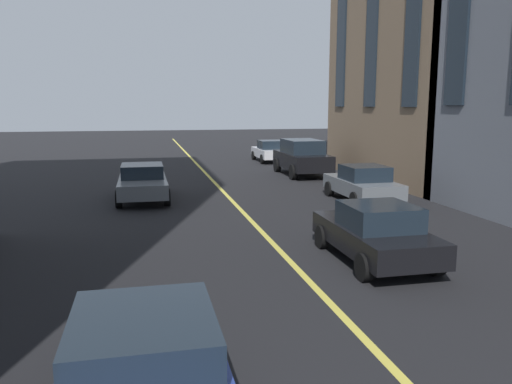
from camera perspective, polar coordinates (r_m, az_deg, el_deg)
lane_centre_line at (r=17.81m, az=-1.58°, el=-2.15°), size 80.00×0.16×0.01m
car_black_near at (r=27.02m, az=5.18°, el=3.94°), size 4.70×2.14×1.88m
car_grey_mid at (r=19.96m, az=11.87°, el=0.97°), size 3.90×1.89×1.40m
car_blue_parked_a at (r=6.05m, az=-12.35°, el=-19.77°), size 4.40×1.95×1.37m
car_grey_far at (r=20.40m, az=-12.60°, el=1.13°), size 4.40×1.95×1.37m
car_white_oncoming at (r=33.52m, az=1.64°, el=4.63°), size 3.90×1.89×1.40m
car_black_trailing at (r=12.34m, az=13.27°, el=-4.44°), size 3.90×1.89×1.40m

